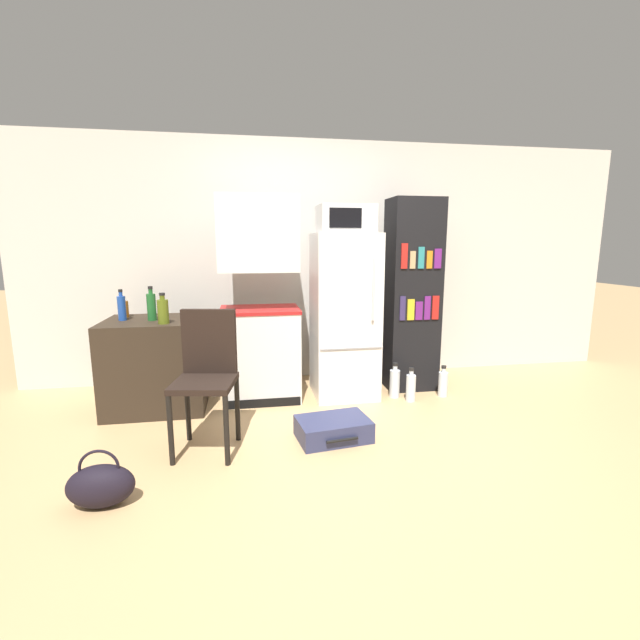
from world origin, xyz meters
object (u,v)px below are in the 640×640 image
Objects in this scene: side_table at (157,364)px; refrigerator at (344,316)px; bottle_amber_beer at (123,309)px; bottle_olive_oil at (163,311)px; suitcase_large_flat at (333,429)px; bottle_green_tall at (151,306)px; bottle_blue_soda at (122,307)px; water_bottle_front at (411,387)px; kitchen_hutch at (260,308)px; bookshelf at (412,296)px; water_bottle_back at (443,383)px; handbag at (101,485)px; chair at (207,367)px; water_bottle_middle at (395,383)px; microwave at (345,219)px.

refrigerator reaches higher than side_table.
refrigerator is 1.98m from bottle_amber_beer.
suitcase_large_flat is at bearing -27.72° from bottle_olive_oil.
bottle_blue_soda is at bearing 170.32° from bottle_green_tall.
kitchen_hutch is at bearing 166.56° from water_bottle_front.
refrigerator is 0.73m from bookshelf.
suitcase_large_flat is at bearing -107.22° from refrigerator.
bottle_amber_beer is 3.00m from water_bottle_back.
suitcase_large_flat is 1.57× the size of handbag.
side_table is at bearing -1.10° from bottle_blue_soda.
handbag is at bearing -138.25° from refrigerator.
bottle_blue_soda is at bearing 176.51° from water_bottle_back.
side_table is 0.56m from bottle_olive_oil.
refrigerator is 5.24× the size of bottle_green_tall.
chair is at bearing 169.30° from suitcase_large_flat.
water_bottle_middle is at bearing -132.52° from bookshelf.
bottle_blue_soda is 1.18m from chair.
water_bottle_middle is (2.15, -0.08, -0.77)m from bottle_green_tall.
bookshelf reaches higher than water_bottle_middle.
bottle_olive_oil is (-1.57, -0.26, -0.75)m from microwave.
kitchen_hutch reaches higher than microwave.
microwave reaches higher than bottle_blue_soda.
microwave is (0.78, -0.03, 0.79)m from kitchen_hutch.
microwave is at bearing 9.44° from bottle_olive_oil.
suitcase_large_flat is at bearing -28.20° from bottle_blue_soda.
water_bottle_front is at bearing -9.22° from bottle_amber_beer.
bottle_blue_soda is at bearing 150.16° from bottle_olive_oil.
bookshelf reaches higher than bottle_blue_soda.
suitcase_large_flat is at bearing -32.00° from bottle_amber_beer.
handbag is 2.94m from water_bottle_back.
bottle_olive_oil is 1.66m from suitcase_large_flat.
suitcase_large_flat is 1.40m from water_bottle_back.
water_bottle_middle is at bearing 131.42° from water_bottle_front.
bottle_olive_oil is at bearing 179.13° from water_bottle_front.
bookshelf is 2.65m from bottle_blue_soda.
water_bottle_middle is (0.75, 0.77, 0.06)m from suitcase_large_flat.
bottle_blue_soda is 0.47× the size of suitcase_large_flat.
kitchen_hutch is at bearing 5.10° from side_table.
side_table is at bearing 139.78° from suitcase_large_flat.
bottle_amber_beer reaches higher than water_bottle_front.
chair is at bearing -142.94° from microwave.
chair is (0.51, -0.84, 0.19)m from side_table.
bottle_green_tall is at bearing -9.68° from bottle_blue_soda.
chair is at bearing -58.78° from side_table.
side_table is 3.12× the size of bottle_blue_soda.
chair is at bearing -152.22° from bookshelf.
chair is (0.51, -0.80, -0.32)m from bottle_green_tall.
bottle_blue_soda is at bearing -176.84° from bookshelf.
bottle_blue_soda reaches higher than water_bottle_back.
kitchen_hutch is 0.99× the size of bookshelf.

